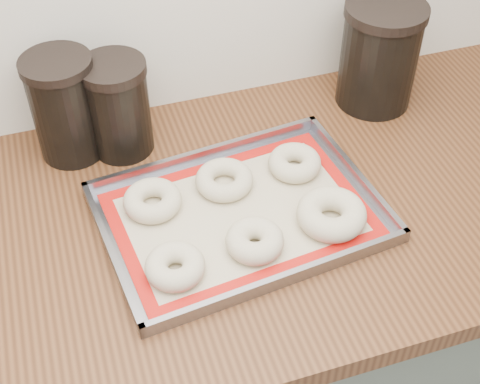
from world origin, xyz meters
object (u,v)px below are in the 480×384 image
object	(u,v)px
canister_mid	(118,107)
baking_tray	(240,214)
bagel_back_right	(295,163)
canister_left	(65,107)
bagel_back_mid	(224,180)
canister_right	(379,55)
bagel_front_right	(332,214)
bagel_back_left	(153,200)
bagel_front_mid	(255,241)
bagel_front_left	(175,266)

from	to	relation	value
canister_mid	baking_tray	bearing A→B (deg)	-57.80
bagel_back_right	canister_left	world-z (taller)	canister_left
bagel_back_mid	canister_right	world-z (taller)	canister_right
bagel_front_right	bagel_back_mid	size ratio (longest dim) A/B	1.15
bagel_back_right	canister_right	world-z (taller)	canister_right
bagel_back_left	canister_right	world-z (taller)	canister_right
canister_mid	bagel_back_right	bearing A→B (deg)	-30.43
bagel_front_mid	bagel_back_right	xyz separation A→B (m)	(0.13, 0.16, -0.00)
bagel_front_left	canister_mid	xyz separation A→B (m)	(-0.02, 0.33, 0.07)
bagel_back_left	bagel_back_right	world-z (taller)	same
baking_tray	canister_mid	xyz separation A→B (m)	(-0.15, 0.24, 0.09)
canister_left	bagel_front_left	bearing A→B (deg)	-72.69
bagel_front_mid	bagel_back_right	world-z (taller)	bagel_front_mid
canister_right	bagel_front_right	bearing A→B (deg)	-126.71
bagel_back_right	baking_tray	bearing A→B (deg)	-148.84
bagel_front_right	bagel_back_right	distance (m)	0.14
bagel_front_left	bagel_back_left	xyz separation A→B (m)	(-0.00, 0.15, -0.00)
bagel_back_right	bagel_back_mid	bearing A→B (deg)	-178.96
bagel_back_left	canister_mid	bearing A→B (deg)	95.40
bagel_back_mid	canister_mid	xyz separation A→B (m)	(-0.15, 0.17, 0.07)
bagel_back_mid	canister_mid	size ratio (longest dim) A/B	0.55
baking_tray	canister_mid	size ratio (longest dim) A/B	2.66
bagel_back_left	canister_left	bearing A→B (deg)	118.35
bagel_back_mid	bagel_back_right	distance (m)	0.13
canister_left	canister_mid	size ratio (longest dim) A/B	1.08
baking_tray	bagel_front_right	world-z (taller)	bagel_front_right
bagel_front_left	bagel_back_right	xyz separation A→B (m)	(0.26, 0.17, -0.00)
baking_tray	bagel_front_mid	bearing A→B (deg)	-90.21
canister_right	bagel_back_left	bearing A→B (deg)	-161.05
bagel_back_mid	canister_mid	distance (m)	0.24
bagel_front_left	canister_mid	world-z (taller)	canister_mid
baking_tray	bagel_front_right	size ratio (longest dim) A/B	4.21
bagel_back_right	bagel_front_right	bearing A→B (deg)	-85.69
bagel_front_left	bagel_back_mid	world-z (taller)	bagel_front_left
baking_tray	bagel_back_mid	size ratio (longest dim) A/B	4.83
bagel_back_mid	canister_right	xyz separation A→B (m)	(0.37, 0.16, 0.09)
bagel_front_right	bagel_front_mid	bearing A→B (deg)	-173.95
bagel_front_left	bagel_back_right	distance (m)	0.31
baking_tray	bagel_front_left	xyz separation A→B (m)	(-0.13, -0.09, 0.02)
baking_tray	bagel_back_right	bearing A→B (deg)	31.16
canister_left	bagel_back_mid	bearing A→B (deg)	-38.06
bagel_front_left	canister_left	world-z (taller)	canister_left
bagel_front_right	bagel_back_right	xyz separation A→B (m)	(-0.01, 0.14, -0.00)
bagel_front_mid	canister_mid	distance (m)	0.36
baking_tray	canister_left	world-z (taller)	canister_left
bagel_back_mid	bagel_back_right	world-z (taller)	bagel_back_right
baking_tray	bagel_front_mid	world-z (taller)	bagel_front_mid
bagel_front_right	baking_tray	bearing A→B (deg)	155.59
bagel_back_left	canister_left	size ratio (longest dim) A/B	0.50
bagel_front_mid	canister_left	bearing A→B (deg)	125.57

